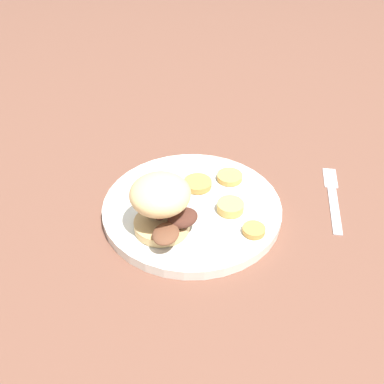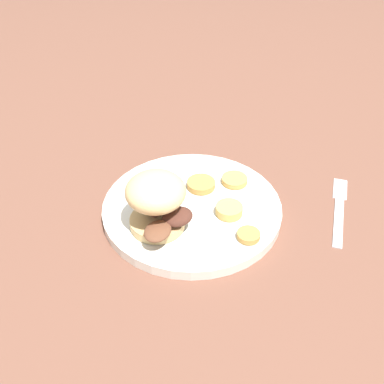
{
  "view_description": "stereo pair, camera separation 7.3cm",
  "coord_description": "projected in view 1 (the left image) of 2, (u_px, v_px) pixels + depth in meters",
  "views": [
    {
      "loc": [
        0.46,
        0.36,
        0.51
      ],
      "look_at": [
        0.0,
        0.0,
        0.04
      ],
      "focal_mm": 42.0,
      "sensor_mm": 36.0,
      "label": 1
    },
    {
      "loc": [
        0.41,
        0.42,
        0.51
      ],
      "look_at": [
        0.0,
        0.0,
        0.04
      ],
      "focal_mm": 42.0,
      "sensor_mm": 36.0,
      "label": 2
    }
  ],
  "objects": [
    {
      "name": "potato_round_2",
      "position": [
        198.0,
        184.0,
        0.8
      ],
      "size": [
        0.05,
        0.05,
        0.01
      ],
      "primitive_type": "cylinder",
      "color": "#BC8942",
      "rests_on": "dinner_plate"
    },
    {
      "name": "potato_round_3",
      "position": [
        230.0,
        177.0,
        0.81
      ],
      "size": [
        0.05,
        0.05,
        0.01
      ],
      "primitive_type": "cylinder",
      "color": "tan",
      "rests_on": "dinner_plate"
    },
    {
      "name": "potato_round_1",
      "position": [
        230.0,
        207.0,
        0.74
      ],
      "size": [
        0.04,
        0.04,
        0.01
      ],
      "primitive_type": "cylinder",
      "color": "tan",
      "rests_on": "dinner_plate"
    },
    {
      "name": "sandwich",
      "position": [
        161.0,
        203.0,
        0.68
      ],
      "size": [
        0.12,
        0.12,
        0.1
      ],
      "color": "tan",
      "rests_on": "dinner_plate"
    },
    {
      "name": "fork",
      "position": [
        333.0,
        197.0,
        0.8
      ],
      "size": [
        0.17,
        0.11,
        0.0
      ],
      "color": "silver",
      "rests_on": "ground_plane"
    },
    {
      "name": "ground_plane",
      "position": [
        192.0,
        212.0,
        0.77
      ],
      "size": [
        4.0,
        4.0,
        0.0
      ],
      "primitive_type": "plane",
      "color": "brown"
    },
    {
      "name": "potato_round_0",
      "position": [
        254.0,
        230.0,
        0.7
      ],
      "size": [
        0.04,
        0.04,
        0.01
      ],
      "primitive_type": "cylinder",
      "color": "#BC8942",
      "rests_on": "dinner_plate"
    },
    {
      "name": "dinner_plate",
      "position": [
        192.0,
        207.0,
        0.77
      ],
      "size": [
        0.3,
        0.3,
        0.02
      ],
      "color": "white",
      "rests_on": "ground_plane"
    }
  ]
}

